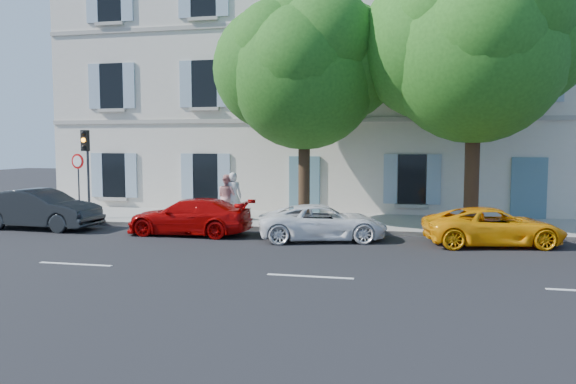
% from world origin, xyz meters
% --- Properties ---
extents(ground, '(90.00, 90.00, 0.00)m').
position_xyz_m(ground, '(0.00, 0.00, 0.00)').
color(ground, black).
extents(sidewalk, '(36.00, 4.50, 0.15)m').
position_xyz_m(sidewalk, '(0.00, 4.45, 0.07)').
color(sidewalk, '#A09E96').
rests_on(sidewalk, ground).
extents(kerb, '(36.00, 0.16, 0.16)m').
position_xyz_m(kerb, '(0.00, 2.28, 0.08)').
color(kerb, '#9E998E').
rests_on(kerb, ground).
extents(building, '(28.00, 7.00, 12.00)m').
position_xyz_m(building, '(0.00, 10.20, 6.00)').
color(building, beige).
rests_on(building, ground).
extents(car_dark_sedan, '(4.36, 1.67, 1.42)m').
position_xyz_m(car_dark_sedan, '(-10.65, 0.98, 0.71)').
color(car_dark_sedan, black).
rests_on(car_dark_sedan, ground).
extents(car_red_coupe, '(4.19, 1.71, 1.21)m').
position_xyz_m(car_red_coupe, '(-4.99, 0.95, 0.61)').
color(car_red_coupe, '#A40504').
rests_on(car_red_coupe, ground).
extents(car_white_coupe, '(4.37, 2.84, 1.12)m').
position_xyz_m(car_white_coupe, '(-0.50, 0.89, 0.56)').
color(car_white_coupe, white).
rests_on(car_white_coupe, ground).
extents(car_yellow_supercar, '(4.36, 2.67, 1.13)m').
position_xyz_m(car_yellow_supercar, '(4.61, 1.10, 0.56)').
color(car_yellow_supercar, '#FFA40A').
rests_on(car_yellow_supercar, ground).
extents(tree_left, '(5.32, 5.32, 8.24)m').
position_xyz_m(tree_left, '(-1.59, 3.43, 5.45)').
color(tree_left, '#3A2819').
rests_on(tree_left, sidewalk).
extents(tree_right, '(5.87, 5.87, 9.04)m').
position_xyz_m(tree_right, '(4.14, 2.97, 5.95)').
color(tree_right, '#3A2819').
rests_on(tree_right, sidewalk).
extents(traffic_light, '(0.27, 0.38, 3.39)m').
position_xyz_m(traffic_light, '(-9.91, 2.78, 2.60)').
color(traffic_light, '#383A3D').
rests_on(traffic_light, sidewalk).
extents(road_sign, '(0.57, 0.15, 2.49)m').
position_xyz_m(road_sign, '(-10.31, 2.83, 1.95)').
color(road_sign, '#383A3D').
rests_on(road_sign, sidewalk).
extents(pedestrian_a, '(0.72, 0.53, 1.81)m').
position_xyz_m(pedestrian_a, '(-4.37, 3.69, 1.05)').
color(pedestrian_a, silver).
rests_on(pedestrian_a, sidewalk).
extents(pedestrian_b, '(1.06, 1.00, 1.73)m').
position_xyz_m(pedestrian_b, '(-4.60, 3.68, 1.01)').
color(pedestrian_b, tan).
rests_on(pedestrian_b, sidewalk).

